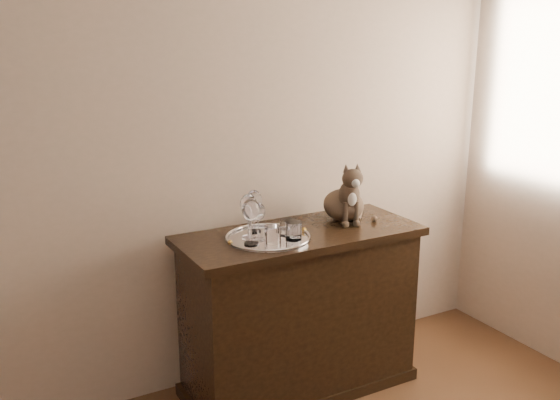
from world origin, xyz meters
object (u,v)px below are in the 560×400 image
(wine_glass_d, at_px, (258,221))
(tumbler_a, at_px, (294,231))
(wine_glass_b, at_px, (254,211))
(sideboard, at_px, (299,312))
(tray, at_px, (268,239))
(tumbler_b, at_px, (272,234))
(wine_glass_c, at_px, (251,222))
(wine_glass_a, at_px, (249,216))
(cat, at_px, (344,190))
(tumbler_c, at_px, (287,227))

(wine_glass_d, distance_m, tumbler_a, 0.17)
(wine_glass_b, height_order, wine_glass_d, wine_glass_b)
(wine_glass_b, height_order, tumbler_a, wine_glass_b)
(sideboard, distance_m, wine_glass_b, 0.58)
(tray, relative_size, tumbler_b, 4.94)
(tumbler_b, bearing_deg, wine_glass_c, 161.48)
(wine_glass_a, relative_size, cat, 0.67)
(sideboard, distance_m, wine_glass_c, 0.62)
(tumbler_a, distance_m, cat, 0.45)
(tumbler_b, xyz_separation_m, cat, (0.50, 0.17, 0.11))
(tray, bearing_deg, wine_glass_b, 97.11)
(sideboard, distance_m, tumbler_a, 0.50)
(tray, bearing_deg, tumbler_a, -40.10)
(tumbler_b, relative_size, tumbler_c, 1.02)
(wine_glass_a, relative_size, wine_glass_c, 1.00)
(sideboard, xyz_separation_m, tumbler_c, (-0.09, -0.04, 0.47))
(tumbler_b, xyz_separation_m, tumbler_c, (0.11, 0.06, -0.00))
(wine_glass_a, bearing_deg, cat, 5.15)
(tray, height_order, tumbler_b, tumbler_b)
(sideboard, height_order, wine_glass_d, wine_glass_d)
(tumbler_c, bearing_deg, sideboard, 22.73)
(tray, distance_m, wine_glass_a, 0.14)
(wine_glass_b, distance_m, tumbler_c, 0.18)
(tray, xyz_separation_m, wine_glass_c, (-0.11, -0.04, 0.11))
(wine_glass_d, bearing_deg, tumbler_b, -63.92)
(wine_glass_a, bearing_deg, sideboard, -3.23)
(sideboard, bearing_deg, wine_glass_a, 176.77)
(wine_glass_d, bearing_deg, wine_glass_a, 122.20)
(sideboard, bearing_deg, tumbler_a, -132.65)
(sideboard, distance_m, tumbler_c, 0.48)
(wine_glass_d, distance_m, cat, 0.55)
(tumbler_a, relative_size, tumbler_b, 1.07)
(wine_glass_c, bearing_deg, sideboard, 13.11)
(wine_glass_a, relative_size, wine_glass_d, 1.19)
(tumbler_b, bearing_deg, tumbler_c, 28.56)
(tumbler_c, distance_m, cat, 0.42)
(tumbler_c, xyz_separation_m, cat, (0.39, 0.11, 0.11))
(sideboard, xyz_separation_m, wine_glass_a, (-0.27, 0.02, 0.54))
(wine_glass_c, xyz_separation_m, wine_glass_d, (0.06, 0.04, -0.02))
(tray, relative_size, cat, 1.26)
(wine_glass_d, bearing_deg, tray, -1.88)
(wine_glass_b, bearing_deg, cat, -2.49)
(wine_glass_b, bearing_deg, wine_glass_d, -107.36)
(tumbler_b, distance_m, tumbler_c, 0.13)
(wine_glass_a, distance_m, cat, 0.57)
(sideboard, xyz_separation_m, wine_glass_c, (-0.30, -0.07, 0.54))
(tumbler_a, bearing_deg, wine_glass_c, 169.33)
(tray, relative_size, wine_glass_a, 1.88)
(sideboard, bearing_deg, wine_glass_b, 156.77)
(tray, bearing_deg, wine_glass_a, 150.09)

